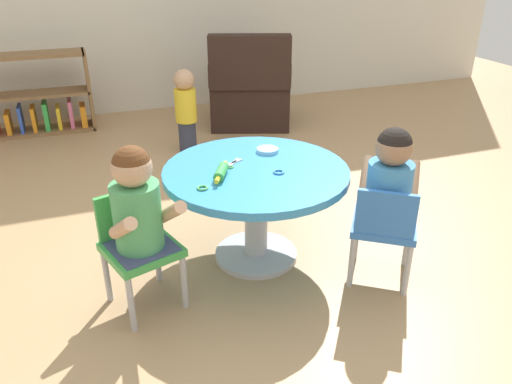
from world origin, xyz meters
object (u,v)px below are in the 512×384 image
Objects in this scene: craft_table at (256,190)px; toddler_standing at (186,109)px; seated_child_left at (137,203)px; seated_child_right at (390,180)px; armchair_dark at (250,91)px; child_chair_left at (138,245)px; bookshelf_low at (37,100)px; child_chair_right at (384,226)px; craft_scissors at (230,165)px; rolling_pin at (221,172)px.

toddler_standing is (-0.00, 1.63, -0.04)m from craft_table.
seated_child_left is (-0.61, -0.20, 0.13)m from craft_table.
seated_child_right is 0.56× the size of armchair_dark.
child_chair_left is 2.76m from bookshelf_low.
armchair_dark is (0.20, 2.55, 0.00)m from child_chair_right.
craft_table is 1.38× the size of toddler_standing.
bookshelf_low is 1.46m from toddler_standing.
craft_table is 1.63m from toddler_standing.
seated_child_right is 3.70× the size of craft_scissors.
child_chair_right is 2.56m from armchair_dark.
rolling_pin is 0.15m from craft_scissors.
craft_table is 1.74× the size of child_chair_right.
rolling_pin is at bearing 21.84° from seated_child_left.
child_chair_left is 1.16m from child_chair_right.
craft_table is 6.76× the size of craft_scissors.
child_chair_right is at bearing -94.58° from armchair_dark.
seated_child_left is 1.94m from toddler_standing.
craft_table is at bearing 145.38° from seated_child_right.
craft_table is 0.66m from seated_child_right.
child_chair_right is 3.89× the size of craft_scissors.
toddler_standing is at bearing 104.07° from child_chair_right.
craft_scissors is at bearing 141.50° from craft_table.
seated_child_left is at bearing 171.91° from seated_child_right.
craft_scissors is (0.52, 0.25, 0.22)m from child_chair_left.
seated_child_left reaches higher than bookshelf_low.
seated_child_right is at bearing -94.12° from armchair_dark.
armchair_dark is at bearing 68.32° from craft_scissors.
rolling_pin is at bearing 16.82° from child_chair_left.
seated_child_right reaches higher than bookshelf_low.
child_chair_right is 0.23m from seated_child_right.
seated_child_left is (0.01, -0.04, 0.23)m from child_chair_left.
seated_child_right is at bearing -8.09° from seated_child_left.
child_chair_left is 1.05× the size of seated_child_right.
seated_child_right is 2.08m from toddler_standing.
craft_scissors is (1.02, -2.46, 0.23)m from bookshelf_low.
armchair_dark is (1.84, -0.40, 0.02)m from bookshelf_low.
craft_table is at bearing -66.09° from bookshelf_low.
bookshelf_low is 4.33× the size of rolling_pin.
armchair_dark reaches higher than seated_child_right.
armchair_dark is at bearing 85.42° from child_chair_right.
craft_table is at bearing 141.84° from child_chair_right.
armchair_dark is (1.34, 2.32, 0.00)m from child_chair_left.
seated_child_right reaches higher than child_chair_right.
child_chair_right is at bearing -75.93° from toddler_standing.
seated_child_left is 0.55× the size of bookshelf_low.
seated_child_left is 0.76× the size of toddler_standing.
rolling_pin is (-0.70, 0.36, 0.24)m from child_chair_right.
bookshelf_low is (-1.66, 2.92, -0.24)m from seated_child_right.
bookshelf_low is (-0.52, 2.75, -0.24)m from seated_child_left.
bookshelf_low is at bearing 113.91° from craft_table.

